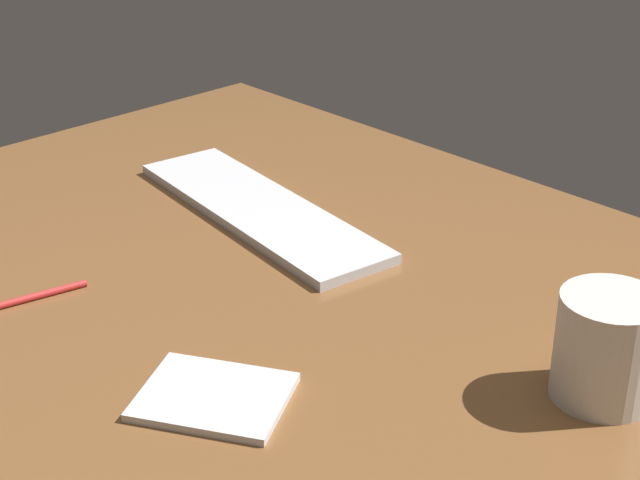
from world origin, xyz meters
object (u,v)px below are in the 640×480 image
Objects in this scene: pen at (18,301)px; coffee_mug at (606,348)px; keyboard at (260,210)px; notepad at (216,398)px.

coffee_mug is at bearing -48.34° from pen.
pen is (-0.48, -32.27, -0.25)cm from keyboard.
keyboard reaches higher than notepad.
pen is (-50.13, -29.06, -4.55)cm from coffee_mug.
keyboard is 3.17× the size of notepad.
keyboard is at bearing 10.71° from pen.
keyboard reaches higher than pen.
pen is at bearing -149.90° from coffee_mug.
coffee_mug is 58.12cm from pen.
keyboard is 49.94cm from coffee_mug.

